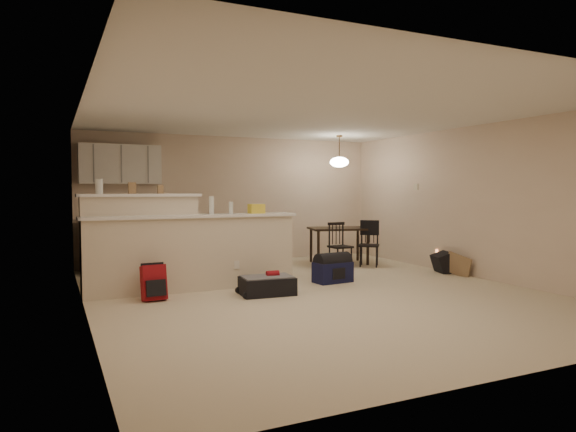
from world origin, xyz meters
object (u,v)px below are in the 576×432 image
pendant_lamp (339,162)px  navy_duffel (333,272)px  dining_chair_near (340,245)px  dining_table (339,232)px  red_backpack (154,283)px  black_daypack (444,263)px  dining_chair_far (369,244)px  suitcase (267,286)px

pendant_lamp → navy_duffel: bearing=-123.2°
pendant_lamp → dining_chair_near: (-0.28, -0.53, -1.57)m
dining_table → dining_chair_near: size_ratio=1.52×
dining_chair_near → red_backpack: bearing=-161.8°
pendant_lamp → dining_table: bearing=180.0°
dining_table → red_backpack: size_ratio=2.77×
navy_duffel → black_daypack: (2.22, 0.00, 0.01)m
dining_chair_far → suitcase: size_ratio=1.17×
dining_table → pendant_lamp: size_ratio=2.06×
dining_chair_near → red_backpack: size_ratio=1.82×
dining_chair_far → navy_duffel: bearing=-103.4°
dining_chair_near → dining_table: bearing=60.0°
suitcase → dining_chair_far: bearing=34.8°
red_backpack → dining_chair_near: bearing=17.2°
dining_chair_near → black_daypack: (1.37, -1.21, -0.25)m
dining_chair_near → red_backpack: 3.88m
red_backpack → dining_chair_far: bearing=14.0°
dining_table → dining_chair_near: 0.63m
suitcase → red_backpack: size_ratio=1.56×
dining_table → pendant_lamp: pendant_lamp is taller
dining_table → dining_chair_far: (0.32, -0.57, -0.20)m
pendant_lamp → dining_chair_far: (0.32, -0.57, -1.57)m
dining_table → black_daypack: bearing=-43.7°
black_daypack → navy_duffel: bearing=106.9°
pendant_lamp → suitcase: 3.75m
dining_table → dining_chair_near: dining_chair_near is taller
dining_chair_far → dining_table: bearing=157.3°
dining_table → red_backpack: dining_table is taller
dining_chair_near → navy_duffel: bearing=-127.5°
dining_table → black_daypack: size_ratio=3.33×
dining_table → pendant_lamp: 1.37m
dining_chair_near → navy_duffel: (-0.86, -1.21, -0.26)m
dining_table → pendant_lamp: (0.00, 0.00, 1.37)m
pendant_lamp → black_daypack: (1.09, -1.74, -1.82)m
dining_table → red_backpack: (-3.91, -1.88, -0.39)m
navy_duffel → suitcase: bearing=-167.4°
pendant_lamp → red_backpack: bearing=-154.3°
dining_chair_near → navy_duffel: dining_chair_near is taller
suitcase → red_backpack: 1.52m
dining_table → dining_chair_far: bearing=-46.3°
red_backpack → suitcase: bearing=-14.4°
suitcase → navy_duffel: navy_duffel is taller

